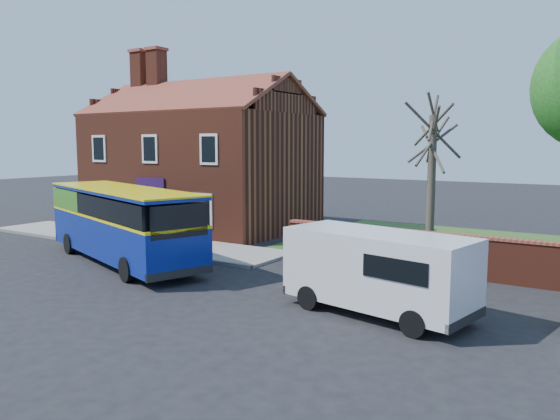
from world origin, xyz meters
The scene contains 7 objects.
ground centered at (0.00, 0.00, 0.00)m, with size 120.00×120.00×0.00m, color black.
pavement centered at (-7.00, 5.75, 0.06)m, with size 18.00×3.50×0.12m, color gray.
kerb centered at (-7.00, 4.00, 0.07)m, with size 18.00×0.15×0.14m, color slate.
shop_building centered at (-7.02, 11.50, 3.41)m, with size 12.30×8.13×10.50m.
bus centered at (-3.49, 2.27, 1.74)m, with size 10.34×5.71×3.07m.
van_near centered at (8.36, 1.35, 1.33)m, with size 5.69×3.09×2.37m.
bare_tree centered at (7.05, 10.20, 3.40)m, with size 2.49×2.96×6.63m.
Camera 1 is at (14.20, -12.92, 4.83)m, focal length 35.00 mm.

